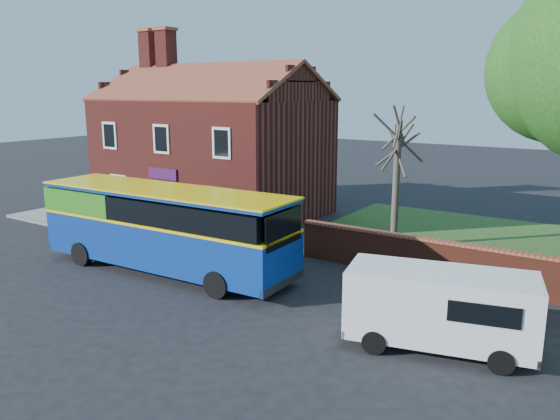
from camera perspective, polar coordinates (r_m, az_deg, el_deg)
The scene contains 7 objects.
ground at distance 19.87m, azimuth -12.96°, elevation -8.73°, with size 120.00×120.00×0.00m, color black.
pavement at distance 28.50m, azimuth -14.36°, elevation -2.20°, with size 18.00×3.50×0.12m, color gray.
kerb at distance 27.40m, azimuth -17.06°, elevation -2.92°, with size 18.00×0.15×0.14m, color slate.
shop_building at distance 31.96m, azimuth -7.06°, elevation 5.78°, with size 12.30×8.13×10.50m.
bus at distance 22.11m, azimuth -12.58°, elevation -1.42°, with size 11.04×3.19×3.33m.
van_near at distance 15.88m, azimuth 16.44°, elevation -9.61°, with size 5.39×3.16×2.22m.
bare_tree at distance 25.05m, azimuth 12.06°, elevation 3.13°, with size 2.29×2.73×6.11m.
Camera 1 is at (13.64, -12.60, 7.07)m, focal length 35.00 mm.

